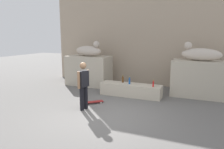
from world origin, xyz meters
TOP-DOWN VIEW (x-y plane):
  - ground_plane at (0.00, 0.00)m, footprint 40.00×40.00m
  - facade_wall at (0.00, 5.23)m, footprint 10.56×0.60m
  - pedestal_left at (-2.68, 3.70)m, footprint 2.25×1.14m
  - pedestal_right at (2.68, 3.70)m, footprint 2.25×1.14m
  - statue_reclining_left at (-2.64, 3.69)m, footprint 1.68×0.88m
  - statue_reclining_right at (2.64, 3.70)m, footprint 1.67×0.82m
  - ledge_block at (0.00, 2.59)m, footprint 2.61×0.67m
  - skater at (-0.97, 0.32)m, footprint 0.28×0.53m
  - skateboard at (-0.99, 1.02)m, footprint 0.72×0.69m
  - bottle_blue at (-0.05, 2.55)m, footprint 0.08×0.08m
  - bottle_brown at (-0.42, 2.73)m, footprint 0.08×0.08m
  - bottle_red at (0.99, 2.45)m, footprint 0.06×0.06m

SIDE VIEW (x-z plane):
  - ground_plane at x=0.00m, z-range 0.00..0.00m
  - skateboard at x=-0.99m, z-range 0.02..0.10m
  - ledge_block at x=0.00m, z-range 0.00..0.53m
  - bottle_red at x=0.99m, z-range 0.50..0.79m
  - bottle_blue at x=-0.05m, z-range 0.50..0.82m
  - bottle_brown at x=-0.42m, z-range 0.50..0.83m
  - pedestal_left at x=-2.68m, z-range 0.00..1.53m
  - pedestal_right at x=2.68m, z-range 0.00..1.53m
  - skater at x=-0.97m, z-range 0.09..1.76m
  - statue_reclining_left at x=-2.64m, z-range 1.42..2.20m
  - statue_reclining_right at x=2.64m, z-range 1.42..2.20m
  - facade_wall at x=0.00m, z-range 0.00..5.51m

